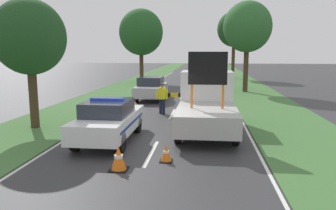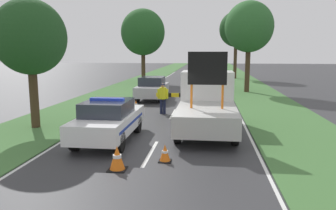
# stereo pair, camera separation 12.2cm
# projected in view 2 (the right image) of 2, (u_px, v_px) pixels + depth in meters

# --- Properties ---
(ground_plane) EXTENTS (160.00, 160.00, 0.00)m
(ground_plane) POSITION_uv_depth(u_px,v_px,m) (156.00, 144.00, 11.90)
(ground_plane) COLOR #333335
(lane_markings) EXTENTS (7.14, 58.22, 0.01)m
(lane_markings) POSITION_uv_depth(u_px,v_px,m) (183.00, 96.00, 24.34)
(lane_markings) COLOR silver
(lane_markings) RESTS_ON ground
(grass_verge_left) EXTENTS (4.00, 120.00, 0.03)m
(grass_verge_left) POSITION_uv_depth(u_px,v_px,m) (132.00, 85.00, 32.16)
(grass_verge_left) COLOR #427038
(grass_verge_left) RESTS_ON ground
(grass_verge_right) EXTENTS (4.00, 120.00, 0.03)m
(grass_verge_right) POSITION_uv_depth(u_px,v_px,m) (248.00, 87.00, 30.81)
(grass_verge_right) COLOR #427038
(grass_verge_right) RESTS_ON ground
(police_car) EXTENTS (1.80, 4.49, 1.64)m
(police_car) POSITION_uv_depth(u_px,v_px,m) (109.00, 120.00, 12.19)
(police_car) COLOR white
(police_car) RESTS_ON ground
(work_truck) EXTENTS (2.29, 5.41, 3.31)m
(work_truck) POSITION_uv_depth(u_px,v_px,m) (207.00, 103.00, 13.85)
(work_truck) COLOR white
(work_truck) RESTS_ON ground
(road_barrier) EXTENTS (2.52, 0.08, 1.06)m
(road_barrier) POSITION_uv_depth(u_px,v_px,m) (179.00, 97.00, 17.87)
(road_barrier) COLOR black
(road_barrier) RESTS_ON ground
(police_officer) EXTENTS (0.58, 0.37, 1.63)m
(police_officer) POSITION_uv_depth(u_px,v_px,m) (163.00, 96.00, 17.42)
(police_officer) COLOR #191E38
(police_officer) RESTS_ON ground
(pedestrian_civilian) EXTENTS (0.63, 0.40, 1.77)m
(pedestrian_civilian) POSITION_uv_depth(u_px,v_px,m) (188.00, 95.00, 17.41)
(pedestrian_civilian) COLOR brown
(pedestrian_civilian) RESTS_ON ground
(traffic_cone_near_police) EXTENTS (0.38, 0.38, 0.53)m
(traffic_cone_near_police) POSITION_uv_depth(u_px,v_px,m) (165.00, 153.00, 9.94)
(traffic_cone_near_police) COLOR black
(traffic_cone_near_police) RESTS_ON ground
(traffic_cone_centre_front) EXTENTS (0.36, 0.36, 0.51)m
(traffic_cone_centre_front) POSITION_uv_depth(u_px,v_px,m) (222.00, 105.00, 18.80)
(traffic_cone_centre_front) COLOR black
(traffic_cone_centre_front) RESTS_ON ground
(traffic_cone_near_truck) EXTENTS (0.45, 0.45, 0.62)m
(traffic_cone_near_truck) POSITION_uv_depth(u_px,v_px,m) (190.00, 105.00, 18.69)
(traffic_cone_near_truck) COLOR black
(traffic_cone_near_truck) RESTS_ON ground
(traffic_cone_behind_barrier) EXTENTS (0.51, 0.51, 0.70)m
(traffic_cone_behind_barrier) POSITION_uv_depth(u_px,v_px,m) (117.00, 158.00, 9.22)
(traffic_cone_behind_barrier) COLOR black
(traffic_cone_behind_barrier) RESTS_ON ground
(traffic_cone_lane_edge) EXTENTS (0.35, 0.35, 0.49)m
(traffic_cone_lane_edge) POSITION_uv_depth(u_px,v_px,m) (136.00, 105.00, 19.11)
(traffic_cone_lane_edge) COLOR black
(traffic_cone_lane_edge) RESTS_ON ground
(queued_car_sedan_silver) EXTENTS (1.79, 4.33, 1.59)m
(queued_car_sedan_silver) POSITION_uv_depth(u_px,v_px,m) (152.00, 88.00, 22.62)
(queued_car_sedan_silver) COLOR #B2B2B7
(queued_car_sedan_silver) RESTS_ON ground
(queued_car_suv_grey) EXTENTS (1.93, 4.61, 1.64)m
(queued_car_suv_grey) POSITION_uv_depth(u_px,v_px,m) (208.00, 79.00, 29.41)
(queued_car_suv_grey) COLOR slate
(queued_car_suv_grey) RESTS_ON ground
(roadside_tree_near_left) EXTENTS (3.03, 3.03, 5.50)m
(roadside_tree_near_left) POSITION_uv_depth(u_px,v_px,m) (30.00, 38.00, 13.76)
(roadside_tree_near_left) COLOR #42301E
(roadside_tree_near_left) RESTS_ON ground
(roadside_tree_near_right) EXTENTS (3.85, 3.85, 7.28)m
(roadside_tree_near_right) POSITION_uv_depth(u_px,v_px,m) (249.00, 27.00, 26.05)
(roadside_tree_near_right) COLOR #42301E
(roadside_tree_near_right) RESTS_ON ground
(roadside_tree_mid_left) EXTENTS (4.02, 4.02, 8.06)m
(roadside_tree_mid_left) POSITION_uv_depth(u_px,v_px,m) (236.00, 29.00, 39.25)
(roadside_tree_mid_left) COLOR #42301E
(roadside_tree_mid_left) RESTS_ON ground
(roadside_tree_mid_right) EXTENTS (4.54, 4.54, 7.66)m
(roadside_tree_mid_right) POSITION_uv_depth(u_px,v_px,m) (143.00, 32.00, 33.96)
(roadside_tree_mid_right) COLOR #42301E
(roadside_tree_mid_right) RESTS_ON ground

